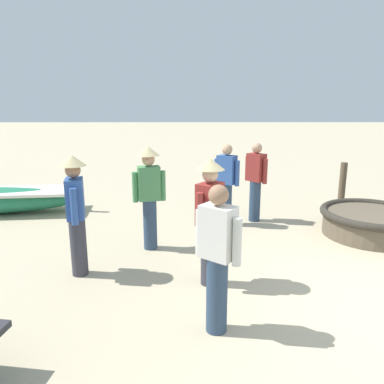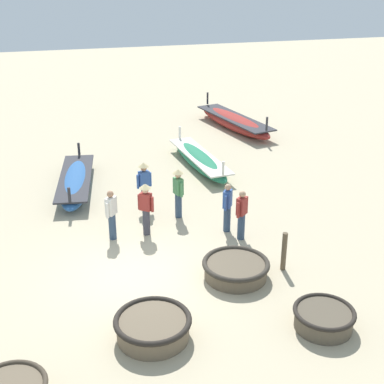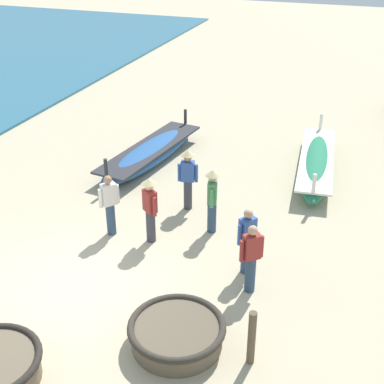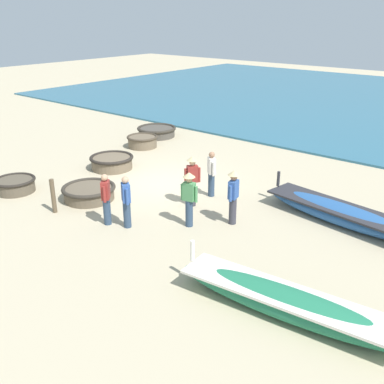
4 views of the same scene
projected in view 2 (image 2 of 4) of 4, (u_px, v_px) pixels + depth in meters
ground_plane at (134, 274)px, 14.33m from camera, size 80.00×80.00×0.00m
coracle_far_left at (153, 327)px, 11.81m from camera, size 1.74×1.74×0.53m
coracle_nearest at (324, 318)px, 12.14m from camera, size 1.42×1.42×0.48m
coracle_weathered at (236, 268)px, 14.09m from camera, size 1.79×1.79×0.47m
long_boat_white_hull at (76, 181)px, 19.53m from camera, size 1.77×5.10×1.01m
long_boat_ochre_hull at (234, 122)px, 26.41m from camera, size 2.43×6.02×1.28m
long_boat_green_hull at (199, 160)px, 21.59m from camera, size 1.42×5.17×1.04m
fisherman_crouching at (146, 206)px, 16.03m from camera, size 0.44×0.38×1.67m
fisherman_by_coracle at (227, 206)px, 16.27m from camera, size 0.37×0.46×1.57m
fisherman_with_hat at (112, 214)px, 15.80m from camera, size 0.38×0.44×1.57m
fisherman_standing_right at (178, 190)px, 17.11m from camera, size 0.36×0.52×1.67m
fisherman_hauling at (242, 214)px, 15.80m from camera, size 0.42×0.39×1.57m
fisherman_standing_left at (144, 183)px, 17.67m from camera, size 0.52×0.36×1.67m
mooring_post_inland at (284, 251)px, 14.32m from camera, size 0.14×0.14×1.10m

